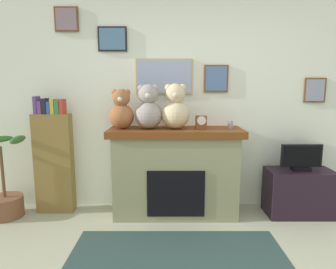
{
  "coord_description": "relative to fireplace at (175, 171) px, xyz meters",
  "views": [
    {
      "loc": [
        -0.28,
        -1.72,
        1.52
      ],
      "look_at": [
        -0.28,
        1.68,
        0.97
      ],
      "focal_mm": 31.67,
      "sensor_mm": 36.0,
      "label": 1
    }
  ],
  "objects": [
    {
      "name": "teddy_bear_brown",
      "position": [
        -0.31,
        -0.02,
        0.74
      ],
      "size": [
        0.32,
        0.32,
        0.51
      ],
      "color": "gray",
      "rests_on": "fireplace"
    },
    {
      "name": "teddy_bear_grey",
      "position": [
        -0.0,
        -0.02,
        0.74
      ],
      "size": [
        0.32,
        0.32,
        0.51
      ],
      "color": "beige",
      "rests_on": "fireplace"
    },
    {
      "name": "tv_stand",
      "position": [
        1.47,
        -0.03,
        -0.25
      ],
      "size": [
        0.76,
        0.4,
        0.55
      ],
      "primitive_type": "cube",
      "color": "black",
      "rests_on": "ground_plane"
    },
    {
      "name": "television",
      "position": [
        1.47,
        -0.04,
        0.17
      ],
      "size": [
        0.48,
        0.14,
        0.31
      ],
      "color": "black",
      "rests_on": "tv_stand"
    },
    {
      "name": "area_rug",
      "position": [
        -0.0,
        -0.94,
        -0.52
      ],
      "size": [
        1.97,
        0.95,
        0.01
      ],
      "primitive_type": "cube",
      "color": "#2A403C",
      "rests_on": "ground_plane"
    },
    {
      "name": "candle_jar",
      "position": [
        0.63,
        -0.02,
        0.56
      ],
      "size": [
        0.06,
        0.06,
        0.09
      ],
      "primitive_type": "cylinder",
      "color": "gray",
      "rests_on": "fireplace"
    },
    {
      "name": "potted_plant",
      "position": [
        -2.0,
        -0.1,
        -0.25
      ],
      "size": [
        0.53,
        0.54,
        0.96
      ],
      "color": "brown",
      "rests_on": "ground_plane"
    },
    {
      "name": "teddy_bear_tan",
      "position": [
        -0.62,
        -0.02,
        0.72
      ],
      "size": [
        0.28,
        0.28,
        0.46
      ],
      "color": "#975B33",
      "rests_on": "fireplace"
    },
    {
      "name": "back_wall",
      "position": [
        0.19,
        0.32,
        0.78
      ],
      "size": [
        5.2,
        0.15,
        2.6
      ],
      "color": "silver",
      "rests_on": "ground_plane"
    },
    {
      "name": "mantel_clock",
      "position": [
        0.29,
        -0.02,
        0.59
      ],
      "size": [
        0.13,
        0.09,
        0.15
      ],
      "color": "brown",
      "rests_on": "fireplace"
    },
    {
      "name": "fireplace",
      "position": [
        0.0,
        0.0,
        0.0
      ],
      "size": [
        1.54,
        0.59,
        1.04
      ],
      "color": "#82835B",
      "rests_on": "ground_plane"
    },
    {
      "name": "bookshelf",
      "position": [
        -1.46,
        0.07,
        0.13
      ],
      "size": [
        0.44,
        0.16,
        1.41
      ],
      "color": "brown",
      "rests_on": "ground_plane"
    }
  ]
}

